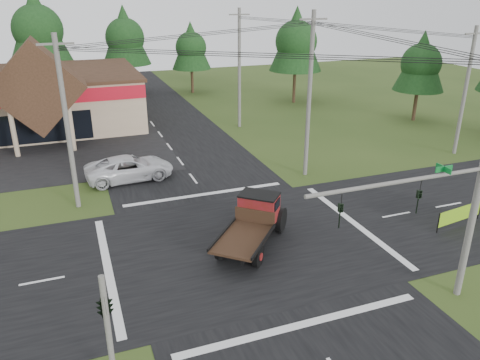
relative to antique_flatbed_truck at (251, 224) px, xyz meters
name	(u,v)px	position (x,y,z in m)	size (l,w,h in m)	color
ground	(242,244)	(-0.41, 0.32, -1.27)	(120.00, 120.00, 0.00)	#2D4117
road_ns	(242,244)	(-0.41, 0.32, -1.26)	(12.00, 120.00, 0.02)	black
road_ew	(242,244)	(-0.41, 0.32, -1.26)	(120.00, 12.00, 0.02)	black
traffic_signal_mast	(443,210)	(5.41, -7.18, 3.15)	(8.12, 0.24, 7.00)	#595651
traffic_signal_corner	(104,296)	(-7.91, -7.00, 2.25)	(0.53, 2.48, 4.40)	#595651
utility_pole_nw	(67,123)	(-8.41, 8.32, 4.11)	(2.00, 0.30, 10.50)	#595651
utility_pole_ne	(309,95)	(7.59, 8.32, 4.62)	(2.00, 0.30, 11.50)	#595651
utility_pole_far	(465,91)	(21.59, 8.32, 3.96)	(2.00, 0.30, 10.20)	#595651
utility_pole_n	(239,68)	(7.59, 22.32, 4.47)	(2.00, 0.30, 11.20)	#595651
tree_row_c	(37,27)	(-10.41, 41.32, 7.45)	(7.28, 7.28, 13.13)	#332316
tree_row_d	(125,36)	(-0.41, 42.32, 6.10)	(6.16, 6.16, 11.11)	#332316
tree_row_e	(191,46)	(7.59, 40.32, 4.76)	(5.04, 5.04, 9.09)	#332316
tree_side_ne	(296,39)	(17.59, 30.32, 6.10)	(6.16, 6.16, 11.11)	#332316
tree_side_e_near	(421,62)	(25.59, 18.32, 4.76)	(5.04, 5.04, 9.09)	#332316
antique_flatbed_truck	(251,224)	(0.00, 0.00, 0.00)	(2.33, 6.09, 2.55)	#58160C
roadside_banner	(459,216)	(12.04, -2.06, -0.65)	(3.64, 0.11, 1.24)	#72AB16
white_pickup	(130,168)	(-4.66, 11.85, -0.42)	(2.85, 6.18, 1.72)	silver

